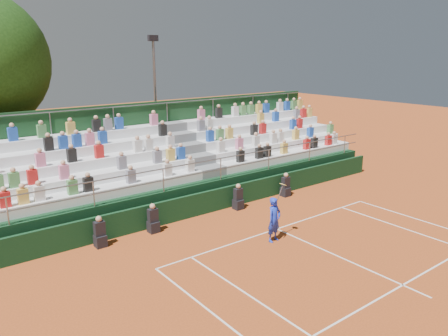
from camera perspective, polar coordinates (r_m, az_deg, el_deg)
ground at (r=17.83m, az=6.92°, el=-7.92°), size 90.00×90.00×0.00m
courtside_wall at (r=19.90m, az=0.53°, el=-3.80°), size 20.00×0.15×1.00m
line_officials at (r=18.60m, az=-2.81°, el=-5.25°), size 9.89×0.40×1.19m
grandstand at (r=22.26m, az=-4.59°, el=-0.23°), size 20.00×5.20×4.40m
tennis_player at (r=16.44m, az=6.58°, el=-6.70°), size 0.87×0.50×2.22m
floodlight_mast at (r=27.12m, az=-8.99°, el=9.90°), size 0.60×0.25×7.84m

